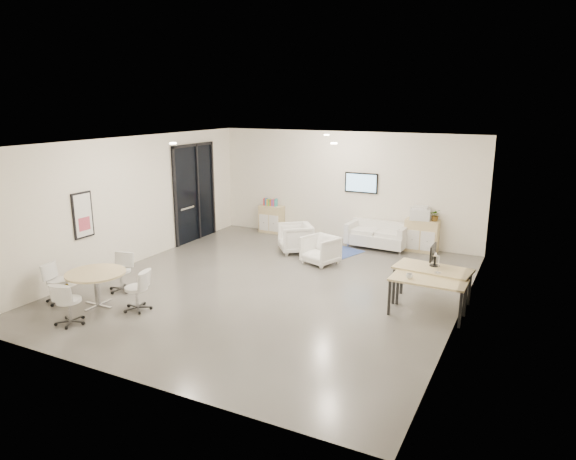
# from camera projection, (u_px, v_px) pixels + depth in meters

# --- Properties ---
(room_shell) EXTENTS (9.60, 10.60, 4.80)m
(room_shell) POSITION_uv_depth(u_px,v_px,m) (272.00, 216.00, 11.14)
(room_shell) COLOR #54514D
(room_shell) RESTS_ON ground
(glass_door) EXTENTS (0.09, 1.90, 2.85)m
(glass_door) POSITION_uv_depth(u_px,v_px,m) (195.00, 190.00, 15.06)
(glass_door) COLOR black
(glass_door) RESTS_ON room_shell
(artwork) EXTENTS (0.05, 0.54, 1.04)m
(artwork) POSITION_uv_depth(u_px,v_px,m) (83.00, 215.00, 11.50)
(artwork) COLOR black
(artwork) RESTS_ON room_shell
(wall_tv) EXTENTS (0.98, 0.06, 0.58)m
(wall_tv) POSITION_uv_depth(u_px,v_px,m) (361.00, 183.00, 14.75)
(wall_tv) COLOR black
(wall_tv) RESTS_ON room_shell
(ceiling_spots) EXTENTS (3.14, 4.14, 0.03)m
(ceiling_spots) POSITION_uv_depth(u_px,v_px,m) (282.00, 140.00, 11.57)
(ceiling_spots) COLOR #FFEAC6
(ceiling_spots) RESTS_ON room_shell
(sideboard_left) EXTENTS (0.76, 0.39, 0.85)m
(sideboard_left) POSITION_uv_depth(u_px,v_px,m) (272.00, 219.00, 16.16)
(sideboard_left) COLOR tan
(sideboard_left) RESTS_ON room_shell
(sideboard_right) EXTENTS (0.89, 0.43, 0.89)m
(sideboard_right) POSITION_uv_depth(u_px,v_px,m) (422.00, 236.00, 14.09)
(sideboard_right) COLOR tan
(sideboard_right) RESTS_ON room_shell
(books) EXTENTS (0.44, 0.14, 0.22)m
(books) POSITION_uv_depth(u_px,v_px,m) (270.00, 202.00, 16.05)
(books) COLOR red
(books) RESTS_ON sideboard_left
(printer) EXTENTS (0.58, 0.51, 0.37)m
(printer) POSITION_uv_depth(u_px,v_px,m) (420.00, 213.00, 13.97)
(printer) COLOR white
(printer) RESTS_ON sideboard_right
(loveseat) EXTENTS (1.72, 0.94, 0.62)m
(loveseat) POSITION_uv_depth(u_px,v_px,m) (378.00, 236.00, 14.47)
(loveseat) COLOR silver
(loveseat) RESTS_ON room_shell
(blue_rug) EXTENTS (1.85, 1.51, 0.01)m
(blue_rug) POSITION_uv_depth(u_px,v_px,m) (331.00, 250.00, 14.32)
(blue_rug) COLOR #2E458F
(blue_rug) RESTS_ON room_shell
(armchair_left) EXTENTS (1.14, 1.15, 0.86)m
(armchair_left) POSITION_uv_depth(u_px,v_px,m) (295.00, 237.00, 14.02)
(armchair_left) COLOR silver
(armchair_left) RESTS_ON room_shell
(armchair_right) EXTENTS (0.97, 0.94, 0.79)m
(armchair_right) POSITION_uv_depth(u_px,v_px,m) (320.00, 249.00, 13.01)
(armchair_right) COLOR silver
(armchair_right) RESTS_ON room_shell
(desk_rear) EXTENTS (1.56, 0.90, 0.78)m
(desk_rear) POSITION_uv_depth(u_px,v_px,m) (433.00, 272.00, 10.32)
(desk_rear) COLOR tan
(desk_rear) RESTS_ON room_shell
(desk_front) EXTENTS (1.43, 0.73, 0.74)m
(desk_front) POSITION_uv_depth(u_px,v_px,m) (428.00, 283.00, 9.78)
(desk_front) COLOR tan
(desk_front) RESTS_ON room_shell
(monitor) EXTENTS (0.20, 0.50, 0.44)m
(monitor) POSITION_uv_depth(u_px,v_px,m) (433.00, 254.00, 10.39)
(monitor) COLOR black
(monitor) RESTS_ON desk_rear
(round_table) EXTENTS (1.18, 1.18, 0.72)m
(round_table) POSITION_uv_depth(u_px,v_px,m) (96.00, 276.00, 10.25)
(round_table) COLOR tan
(round_table) RESTS_ON room_shell
(meeting_chairs) EXTENTS (2.41, 2.41, 0.82)m
(meeting_chairs) POSITION_uv_depth(u_px,v_px,m) (97.00, 287.00, 10.31)
(meeting_chairs) COLOR white
(meeting_chairs) RESTS_ON room_shell
(plant_cabinet) EXTENTS (0.31, 0.34, 0.26)m
(plant_cabinet) POSITION_uv_depth(u_px,v_px,m) (435.00, 216.00, 13.79)
(plant_cabinet) COLOR #3F7F3F
(plant_cabinet) RESTS_ON sideboard_right
(plant_floor) EXTENTS (0.21, 0.35, 0.15)m
(plant_floor) POSITION_uv_depth(u_px,v_px,m) (66.00, 292.00, 10.97)
(plant_floor) COLOR #3F7F3F
(plant_floor) RESTS_ON room_shell
(cup) EXTENTS (0.15, 0.13, 0.12)m
(cup) POSITION_uv_depth(u_px,v_px,m) (409.00, 276.00, 9.78)
(cup) COLOR white
(cup) RESTS_ON desk_front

